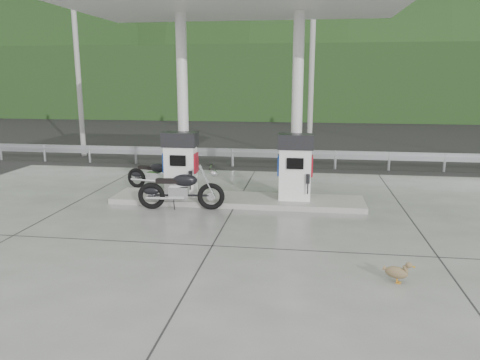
# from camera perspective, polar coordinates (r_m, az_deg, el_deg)

# --- Properties ---
(ground) EXTENTS (160.00, 160.00, 0.00)m
(ground) POSITION_cam_1_polar(r_m,az_deg,el_deg) (10.78, -2.35, -6.28)
(ground) COLOR black
(ground) RESTS_ON ground
(forecourt_apron) EXTENTS (18.00, 14.00, 0.02)m
(forecourt_apron) POSITION_cam_1_polar(r_m,az_deg,el_deg) (10.78, -2.35, -6.23)
(forecourt_apron) COLOR slate
(forecourt_apron) RESTS_ON ground
(pump_island) EXTENTS (7.00, 1.40, 0.15)m
(pump_island) POSITION_cam_1_polar(r_m,az_deg,el_deg) (13.12, -0.37, -2.43)
(pump_island) COLOR gray
(pump_island) RESTS_ON forecourt_apron
(gas_pump_left) EXTENTS (0.95, 0.55, 1.80)m
(gas_pump_left) POSITION_cam_1_polar(r_m,az_deg,el_deg) (13.23, -7.25, 1.93)
(gas_pump_left) COLOR white
(gas_pump_left) RESTS_ON pump_island
(gas_pump_right) EXTENTS (0.95, 0.55, 1.80)m
(gas_pump_right) POSITION_cam_1_polar(r_m,az_deg,el_deg) (12.77, 6.75, 1.56)
(gas_pump_right) COLOR white
(gas_pump_right) RESTS_ON pump_island
(canopy_column_left) EXTENTS (0.30, 0.30, 5.00)m
(canopy_column_left) POSITION_cam_1_polar(r_m,az_deg,el_deg) (13.42, -6.98, 8.97)
(canopy_column_left) COLOR white
(canopy_column_left) RESTS_ON pump_island
(canopy_column_right) EXTENTS (0.30, 0.30, 5.00)m
(canopy_column_right) POSITION_cam_1_polar(r_m,az_deg,el_deg) (12.97, 6.98, 8.85)
(canopy_column_right) COLOR white
(canopy_column_right) RESTS_ON pump_island
(canopy_roof) EXTENTS (8.50, 5.00, 0.40)m
(canopy_roof) POSITION_cam_1_polar(r_m,az_deg,el_deg) (12.82, -0.40, 21.00)
(canopy_roof) COLOR silver
(canopy_roof) RESTS_ON canopy_column_left
(guardrail) EXTENTS (26.00, 0.16, 1.42)m
(guardrail) POSITION_cam_1_polar(r_m,az_deg,el_deg) (18.34, 2.17, 3.79)
(guardrail) COLOR #A2A5AA
(guardrail) RESTS_ON ground
(road) EXTENTS (60.00, 7.00, 0.01)m
(road) POSITION_cam_1_polar(r_m,az_deg,el_deg) (21.89, 3.12, 3.32)
(road) COLOR black
(road) RESTS_ON ground
(utility_pole_a) EXTENTS (0.22, 0.22, 8.00)m
(utility_pole_a) POSITION_cam_1_polar(r_m,az_deg,el_deg) (21.90, -19.20, 13.17)
(utility_pole_a) COLOR gray
(utility_pole_a) RESTS_ON ground
(utility_pole_b) EXTENTS (0.22, 0.22, 8.00)m
(utility_pole_b) POSITION_cam_1_polar(r_m,az_deg,el_deg) (19.55, 8.75, 13.87)
(utility_pole_b) COLOR gray
(utility_pole_b) RESTS_ON ground
(tree_band) EXTENTS (80.00, 6.00, 6.00)m
(tree_band) POSITION_cam_1_polar(r_m,az_deg,el_deg) (40.09, 5.57, 11.70)
(tree_band) COLOR black
(tree_band) RESTS_ON ground
(forested_hills) EXTENTS (100.00, 40.00, 140.00)m
(forested_hills) POSITION_cam_1_polar(r_m,az_deg,el_deg) (70.15, 6.69, 9.50)
(forested_hills) COLOR black
(forested_hills) RESTS_ON ground
(motorcycle_left) EXTENTS (1.99, 1.03, 0.90)m
(motorcycle_left) POSITION_cam_1_polar(r_m,az_deg,el_deg) (14.80, -10.27, 0.58)
(motorcycle_left) COLOR black
(motorcycle_left) RESTS_ON forecourt_apron
(motorcycle_right) EXTENTS (2.22, 0.90, 1.02)m
(motorcycle_right) POSITION_cam_1_polar(r_m,az_deg,el_deg) (12.46, -7.21, -1.25)
(motorcycle_right) COLOR black
(motorcycle_right) RESTS_ON forecourt_apron
(duck) EXTENTS (0.49, 0.30, 0.34)m
(duck) POSITION_cam_1_polar(r_m,az_deg,el_deg) (8.56, 18.53, -10.66)
(duck) COLOR brown
(duck) RESTS_ON forecourt_apron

